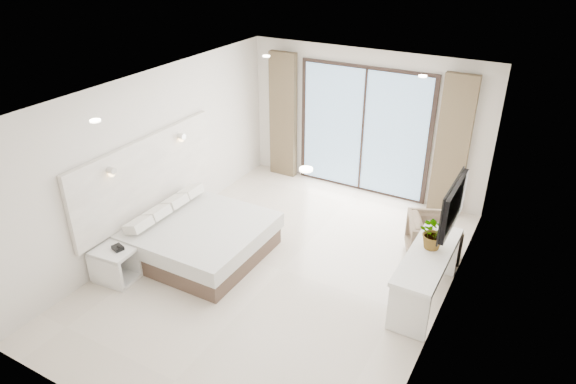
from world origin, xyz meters
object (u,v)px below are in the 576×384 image
at_px(bed, 199,237).
at_px(armchair, 433,236).
at_px(console_desk, 427,267).
at_px(nightstand, 116,265).

distance_m(bed, armchair, 3.60).
height_order(console_desk, armchair, console_desk).
relative_size(nightstand, armchair, 0.79).
bearing_deg(armchair, bed, 94.92).
height_order(bed, console_desk, console_desk).
xyz_separation_m(bed, nightstand, (-0.63, -1.12, -0.03)).
distance_m(console_desk, armchair, 1.13).
xyz_separation_m(nightstand, console_desk, (4.00, 1.68, 0.31)).
height_order(bed, armchair, armchair).
bearing_deg(nightstand, console_desk, 17.94).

